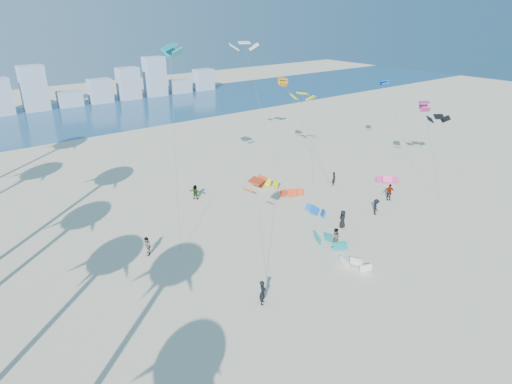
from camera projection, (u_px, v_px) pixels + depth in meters
ground at (392, 370)px, 24.27m from camera, size 220.00×220.00×0.00m
ocean at (44, 121)px, 76.66m from camera, size 220.00×220.00×0.00m
kitesurfer_near at (263, 292)px, 29.34m from camera, size 0.76×0.73×1.76m
kitesurfer_mid at (335, 238)px, 36.28m from camera, size 1.04×1.08×1.75m
kitesurfers_far at (295, 205)px, 42.41m from camera, size 25.29×15.04×1.76m
grounded_kites at (317, 209)px, 42.40m from camera, size 18.42×19.99×1.03m
flying_kites at (313, 89)px, 44.27m from camera, size 34.92×21.26×16.23m
distant_skyline at (20, 96)px, 82.07m from camera, size 85.00×3.00×8.40m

